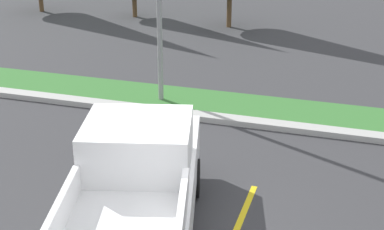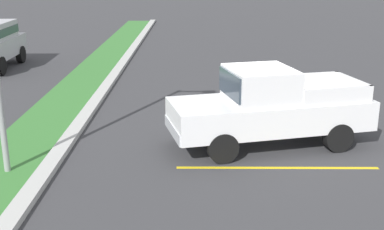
{
  "view_description": "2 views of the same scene",
  "coord_description": "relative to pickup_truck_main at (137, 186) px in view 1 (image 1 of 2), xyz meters",
  "views": [
    {
      "loc": [
        2.75,
        -8.05,
        5.86
      ],
      "look_at": [
        -0.32,
        1.87,
        1.47
      ],
      "focal_mm": 53.53,
      "sensor_mm": 36.0,
      "label": 1
    },
    {
      "loc": [
        -13.1,
        1.56,
        4.7
      ],
      "look_at": [
        -0.6,
        1.64,
        0.84
      ],
      "focal_mm": 46.71,
      "sensor_mm": 36.0,
      "label": 2
    }
  ],
  "objects": [
    {
      "name": "grass_median",
      "position": [
        0.59,
        6.45,
        -1.01
      ],
      "size": [
        56.0,
        1.8,
        0.06
      ],
      "primitive_type": "cube",
      "color": "#387533",
      "rests_on": "ground"
    },
    {
      "name": "pickup_truck_main",
      "position": [
        0.0,
        0.0,
        0.0
      ],
      "size": [
        3.13,
        5.53,
        2.1
      ],
      "color": "black",
      "rests_on": "ground"
    },
    {
      "name": "parking_line_near",
      "position": [
        -1.54,
        -0.05,
        -1.04
      ],
      "size": [
        0.12,
        4.8,
        0.01
      ],
      "primitive_type": "cube",
      "color": "yellow",
      "rests_on": "ground"
    },
    {
      "name": "curb_strip",
      "position": [
        0.59,
        5.35,
        -0.97
      ],
      "size": [
        56.0,
        0.4,
        0.15
      ],
      "primitive_type": "cube",
      "color": "#B2B2AD",
      "rests_on": "ground"
    }
  ]
}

